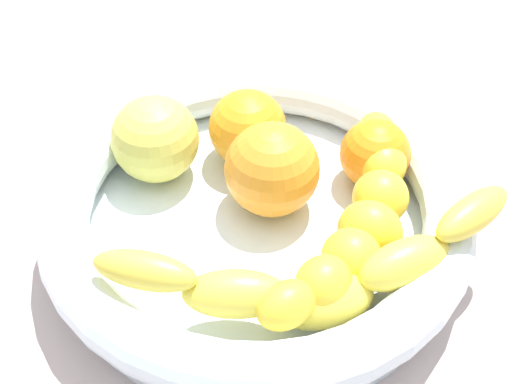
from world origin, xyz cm
name	(u,v)px	position (x,y,z in cm)	size (l,w,h in cm)	color
kitchen_counter	(256,256)	(0.00, 0.00, 1.50)	(120.00, 120.00, 3.00)	#B2A09B
fruit_bowl	(256,214)	(0.00, 0.00, 6.00)	(29.77, 29.77, 5.77)	white
banana_draped_left	(320,275)	(6.97, -4.25, 8.31)	(20.56, 19.46, 5.68)	yellow
banana_draped_right	(359,222)	(7.05, 1.27, 7.87)	(7.75, 21.51, 4.60)	yellow
orange_front	(375,154)	(5.25, 8.05, 7.79)	(5.14, 5.14, 5.14)	orange
orange_mid_left	(278,172)	(0.50, 2.19, 8.55)	(6.67, 6.67, 6.67)	orange
orange_mid_right	(248,128)	(-3.98, 5.56, 8.13)	(5.82, 5.82, 5.82)	orange
apple_yellow	(155,139)	(-8.96, 0.82, 8.43)	(6.42, 6.42, 6.42)	#D4CE53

